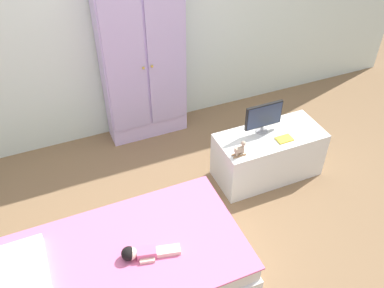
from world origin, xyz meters
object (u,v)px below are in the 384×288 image
doll (140,253)px  tv_monitor (264,116)px  tv_stand (268,155)px  book_yellow (284,139)px  bed (125,267)px  wardrobe (143,60)px  rocking_horse_toy (240,149)px

doll → tv_monitor: 1.52m
tv_stand → tv_monitor: (-0.05, 0.07, 0.38)m
tv_stand → book_yellow: 0.26m
bed → book_yellow: (1.54, 0.47, 0.31)m
doll → tv_stand: 1.51m
wardrobe → rocking_horse_toy: wardrobe is taller
tv_stand → tv_monitor: bearing=124.9°
tv_monitor → rocking_horse_toy: (-0.32, -0.20, -0.10)m
tv_monitor → book_yellow: 0.26m
bed → doll: (0.10, -0.06, 0.19)m
bed → book_yellow: 1.64m
wardrobe → rocking_horse_toy: bearing=-70.1°
rocking_horse_toy → book_yellow: 0.44m
tv_monitor → bed: bearing=-156.0°
book_yellow → doll: bearing=-159.7°
bed → tv_stand: tv_stand is taller
wardrobe → book_yellow: 1.45m
rocking_horse_toy → tv_monitor: bearing=31.8°
book_yellow → tv_monitor: bearing=125.6°
bed → rocking_horse_toy: size_ratio=12.46×
bed → tv_monitor: 1.63m
book_yellow → tv_stand: bearing=126.1°
rocking_horse_toy → book_yellow: (0.44, 0.03, -0.06)m
wardrobe → book_yellow: wardrobe is taller
doll → bed: bearing=148.9°
tv_monitor → book_yellow: tv_monitor is taller
wardrobe → tv_stand: (0.78, -1.02, -0.59)m
doll → rocking_horse_toy: rocking_horse_toy is taller
doll → rocking_horse_toy: (1.00, 0.50, 0.18)m
rocking_horse_toy → book_yellow: bearing=3.9°
bed → tv_stand: bearing=20.9°
tv_monitor → doll: bearing=-152.1°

